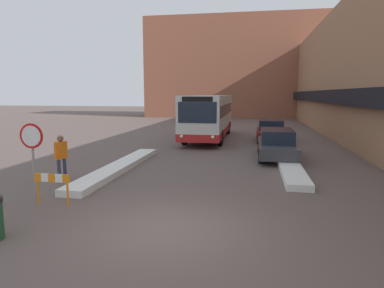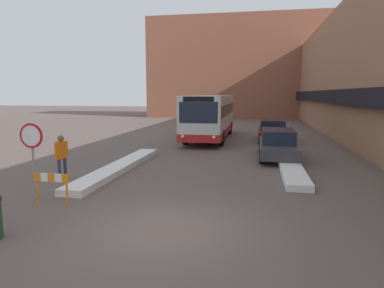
{
  "view_description": "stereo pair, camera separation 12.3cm",
  "coord_description": "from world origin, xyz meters",
  "px_view_note": "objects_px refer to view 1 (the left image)",
  "views": [
    {
      "loc": [
        2.0,
        -7.55,
        3.21
      ],
      "look_at": [
        -0.28,
        5.16,
        1.32
      ],
      "focal_mm": 32.0,
      "sensor_mm": 36.0,
      "label": 1
    },
    {
      "loc": [
        2.12,
        -7.53,
        3.21
      ],
      "look_at": [
        -0.28,
        5.16,
        1.32
      ],
      "focal_mm": 32.0,
      "sensor_mm": 36.0,
      "label": 2
    }
  ],
  "objects_px": {
    "parked_car_front": "(277,144)",
    "pedestrian": "(61,154)",
    "construction_barricade": "(52,183)",
    "stop_sign": "(32,145)",
    "city_bus": "(209,115)",
    "parked_car_middle": "(271,131)"
  },
  "relations": [
    {
      "from": "parked_car_middle",
      "to": "construction_barricade",
      "type": "height_order",
      "value": "parked_car_middle"
    },
    {
      "from": "pedestrian",
      "to": "construction_barricade",
      "type": "xyz_separation_m",
      "value": [
        1.31,
        -2.68,
        -0.36
      ]
    },
    {
      "from": "parked_car_middle",
      "to": "stop_sign",
      "type": "height_order",
      "value": "stop_sign"
    },
    {
      "from": "parked_car_middle",
      "to": "pedestrian",
      "type": "height_order",
      "value": "pedestrian"
    },
    {
      "from": "parked_car_front",
      "to": "pedestrian",
      "type": "bearing_deg",
      "value": -142.98
    },
    {
      "from": "city_bus",
      "to": "parked_car_front",
      "type": "distance_m",
      "value": 8.24
    },
    {
      "from": "stop_sign",
      "to": "city_bus",
      "type": "bearing_deg",
      "value": 77.48
    },
    {
      "from": "parked_car_front",
      "to": "stop_sign",
      "type": "height_order",
      "value": "stop_sign"
    },
    {
      "from": "pedestrian",
      "to": "parked_car_front",
      "type": "bearing_deg",
      "value": -41.53
    },
    {
      "from": "stop_sign",
      "to": "construction_barricade",
      "type": "height_order",
      "value": "stop_sign"
    },
    {
      "from": "parked_car_front",
      "to": "stop_sign",
      "type": "bearing_deg",
      "value": -132.78
    },
    {
      "from": "parked_car_middle",
      "to": "pedestrian",
      "type": "xyz_separation_m",
      "value": [
        -8.17,
        -12.57,
        0.3
      ]
    },
    {
      "from": "city_bus",
      "to": "parked_car_front",
      "type": "bearing_deg",
      "value": -57.9
    },
    {
      "from": "parked_car_front",
      "to": "stop_sign",
      "type": "distance_m",
      "value": 11.45
    },
    {
      "from": "stop_sign",
      "to": "construction_barricade",
      "type": "distance_m",
      "value": 1.44
    },
    {
      "from": "city_bus",
      "to": "pedestrian",
      "type": "bearing_deg",
      "value": -106.25
    },
    {
      "from": "pedestrian",
      "to": "construction_barricade",
      "type": "distance_m",
      "value": 3.0
    },
    {
      "from": "pedestrian",
      "to": "stop_sign",
      "type": "bearing_deg",
      "value": -157.95
    },
    {
      "from": "parked_car_front",
      "to": "construction_barricade",
      "type": "xyz_separation_m",
      "value": [
        -6.86,
        -8.84,
        -0.06
      ]
    },
    {
      "from": "city_bus",
      "to": "construction_barricade",
      "type": "distance_m",
      "value": 16.0
    },
    {
      "from": "city_bus",
      "to": "parked_car_middle",
      "type": "height_order",
      "value": "city_bus"
    },
    {
      "from": "parked_car_front",
      "to": "pedestrian",
      "type": "distance_m",
      "value": 10.23
    }
  ]
}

